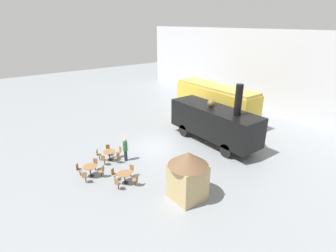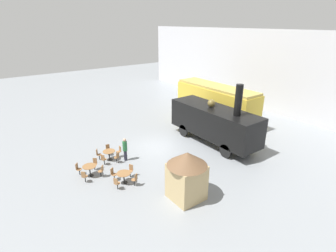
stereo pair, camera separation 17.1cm
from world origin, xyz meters
name	(u,v)px [view 1 (the left image)]	position (x,y,z in m)	size (l,w,h in m)	color
ground_plane	(159,146)	(0.00, 0.00, 0.00)	(80.00, 80.00, 0.00)	gray
backdrop_wall	(272,73)	(0.00, 15.31, 4.50)	(44.00, 0.15, 9.00)	silver
passenger_coach_vintage	(215,100)	(-1.53, 8.24, 2.24)	(9.37, 2.51, 3.74)	gold
steam_locomotive	(214,121)	(2.14, 4.23, 1.94)	(8.37, 2.56, 5.50)	black
cafe_table_near	(124,175)	(3.07, -4.81, 0.58)	(0.91, 0.91, 0.73)	black
cafe_table_mid	(109,153)	(-0.32, -4.26, 0.59)	(0.91, 0.91, 0.73)	black
cafe_table_far	(90,168)	(0.96, -6.26, 0.61)	(0.91, 0.91, 0.76)	black
cafe_chair_0	(131,170)	(2.66, -4.09, 0.51)	(0.39, 0.40, 0.87)	black
cafe_chair_1	(114,174)	(2.35, -5.22, 0.51)	(0.40, 0.39, 0.87)	black
cafe_chair_2	(117,183)	(3.48, -5.52, 0.51)	(0.39, 0.40, 0.87)	black
cafe_chair_3	(136,179)	(3.78, -4.40, 0.51)	(0.40, 0.39, 0.87)	black
cafe_chair_4	(108,149)	(-1.11, -4.01, 0.51)	(0.39, 0.37, 0.87)	black
cafe_chair_5	(98,154)	(-0.81, -4.93, 0.51)	(0.40, 0.40, 0.87)	black
cafe_chair_6	(104,159)	(0.17, -4.93, 0.51)	(0.40, 0.40, 0.87)	black
cafe_chair_7	(117,157)	(0.47, -4.01, 0.51)	(0.39, 0.37, 0.87)	black
cafe_chair_8	(119,151)	(-0.32, -3.43, 0.51)	(0.36, 0.36, 0.87)	black
cafe_chair_9	(95,163)	(0.37, -5.68, 0.51)	(0.40, 0.40, 0.87)	black
cafe_chair_10	(78,169)	(0.37, -6.85, 0.51)	(0.40, 0.40, 0.87)	black
cafe_chair_11	(85,176)	(1.54, -6.85, 0.51)	(0.40, 0.40, 0.87)	black
cafe_chair_12	(102,171)	(1.55, -5.68, 0.51)	(0.40, 0.40, 0.87)	black
visitor_person	(125,149)	(0.46, -3.31, 0.98)	(0.34, 0.34, 1.79)	#262633
ticket_kiosk	(188,173)	(6.61, -2.56, 1.67)	(2.34, 2.34, 3.00)	tan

